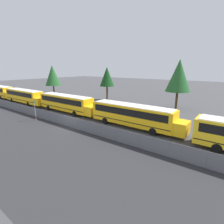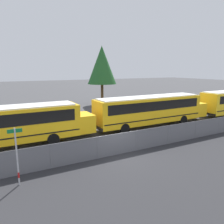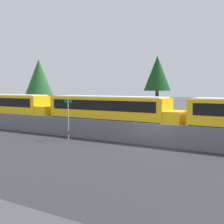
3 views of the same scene
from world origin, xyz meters
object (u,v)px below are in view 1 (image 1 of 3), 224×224
at_px(school_bus_2, 67,102).
at_px(tree_2, 53,75).
at_px(school_bus_3, 133,114).
at_px(street_sign, 35,111).
at_px(tree_0, 179,76).
at_px(school_bus_1, 25,95).
at_px(tree_1, 107,77).

height_order(school_bus_2, tree_2, tree_2).
relative_size(school_bus_2, school_bus_3, 1.00).
distance_m(school_bus_3, street_sign, 15.06).
bearing_deg(school_bus_3, school_bus_2, 179.97).
bearing_deg(tree_0, school_bus_2, -136.25).
bearing_deg(school_bus_2, tree_0, 43.75).
height_order(school_bus_2, tree_0, tree_0).
distance_m(school_bus_1, tree_0, 33.22).
bearing_deg(tree_0, tree_2, -178.28).
bearing_deg(school_bus_3, tree_0, 85.03).
bearing_deg(school_bus_1, street_sign, -22.15).
height_order(tree_0, tree_2, tree_0).
xyz_separation_m(tree_0, tree_1, (-16.94, -0.68, -0.72)).
xyz_separation_m(street_sign, tree_1, (-2.02, 20.38, 4.14)).
height_order(street_sign, tree_0, tree_0).
relative_size(school_bus_1, school_bus_3, 1.00).
distance_m(school_bus_3, tree_0, 15.45).
bearing_deg(school_bus_3, tree_1, 138.20).
bearing_deg(school_bus_1, school_bus_2, 2.47).
xyz_separation_m(school_bus_1, tree_2, (-9.22, 14.12, 3.66)).
bearing_deg(tree_1, tree_2, -178.76).
relative_size(street_sign, tree_2, 0.36).
relative_size(street_sign, tree_0, 0.32).
relative_size(school_bus_2, tree_2, 1.57).
xyz_separation_m(street_sign, tree_0, (14.92, 21.06, 4.86)).
distance_m(school_bus_1, school_bus_2, 13.82).
relative_size(school_bus_1, street_sign, 4.42).
height_order(school_bus_3, tree_1, tree_1).
height_order(school_bus_1, school_bus_2, same).
xyz_separation_m(school_bus_1, school_bus_2, (13.81, 0.60, 0.00)).
xyz_separation_m(school_bus_2, tree_1, (-1.60, 13.99, 3.90)).
relative_size(school_bus_1, tree_2, 1.57).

